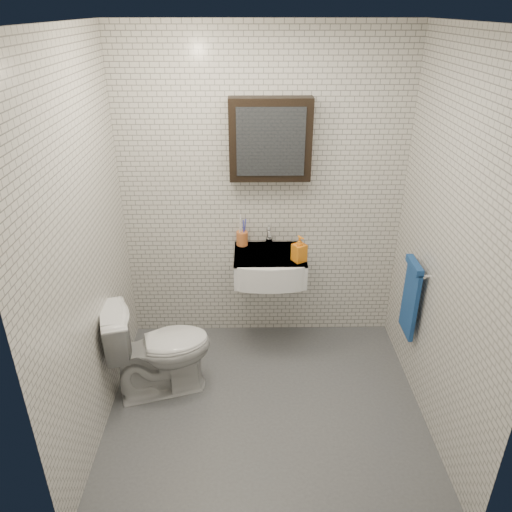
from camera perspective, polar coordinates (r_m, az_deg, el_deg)
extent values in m
cube|color=#4E5156|center=(3.72, 1.10, -17.01)|extent=(2.20, 2.00, 0.01)
cube|color=silver|center=(3.91, 0.78, 6.98)|extent=(2.20, 0.02, 2.50)
cube|color=silver|center=(2.14, 2.30, -11.47)|extent=(2.20, 0.02, 2.50)
cube|color=silver|center=(3.15, -19.12, 0.31)|extent=(0.02, 2.00, 2.50)
cube|color=silver|center=(3.23, 21.24, 0.58)|extent=(0.02, 2.00, 2.50)
cube|color=white|center=(2.68, 1.62, 25.16)|extent=(2.20, 2.00, 0.02)
cube|color=white|center=(3.91, 1.56, -1.05)|extent=(0.55, 0.45, 0.20)
cylinder|color=silver|center=(3.89, 1.56, 0.23)|extent=(0.31, 0.31, 0.02)
cylinder|color=silver|center=(3.88, 1.56, 0.34)|extent=(0.04, 0.04, 0.01)
cube|color=white|center=(3.87, 1.57, 0.19)|extent=(0.55, 0.45, 0.01)
cylinder|color=silver|center=(4.00, 1.49, 1.70)|extent=(0.06, 0.06, 0.06)
cylinder|color=silver|center=(3.98, 1.50, 2.48)|extent=(0.03, 0.03, 0.08)
cylinder|color=silver|center=(3.91, 1.54, 2.52)|extent=(0.02, 0.12, 0.02)
cube|color=silver|center=(3.98, 1.49, 3.38)|extent=(0.02, 0.09, 0.01)
cube|color=black|center=(3.72, 1.64, 13.15)|extent=(0.60, 0.14, 0.60)
cube|color=#3F444C|center=(3.64, 1.69, 12.87)|extent=(0.49, 0.01, 0.49)
cylinder|color=silver|center=(3.63, 18.01, -1.23)|extent=(0.02, 0.30, 0.02)
cylinder|color=silver|center=(3.75, 17.73, -0.30)|extent=(0.04, 0.02, 0.02)
cylinder|color=silver|center=(3.53, 18.93, -2.20)|extent=(0.04, 0.02, 0.02)
cube|color=#1F5891|center=(3.76, 17.22, -4.87)|extent=(0.03, 0.26, 0.54)
cube|color=#1F5891|center=(3.62, 17.67, -1.02)|extent=(0.05, 0.26, 0.05)
cylinder|color=#CA6932|center=(3.99, -1.60, 2.03)|extent=(0.10, 0.10, 0.11)
cylinder|color=white|center=(3.95, -1.86, 2.94)|extent=(0.02, 0.03, 0.22)
cylinder|color=#3A40BA|center=(3.95, -1.41, 2.80)|extent=(0.02, 0.02, 0.19)
cylinder|color=white|center=(3.97, -1.69, 3.17)|extent=(0.03, 0.04, 0.23)
cylinder|color=#3A40BA|center=(3.97, -1.31, 3.00)|extent=(0.03, 0.05, 0.20)
imported|color=#FF5E1A|center=(3.73, 4.97, 0.84)|extent=(0.13, 0.13, 0.20)
imported|color=silver|center=(3.71, -11.01, -10.25)|extent=(0.82, 0.61, 0.75)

